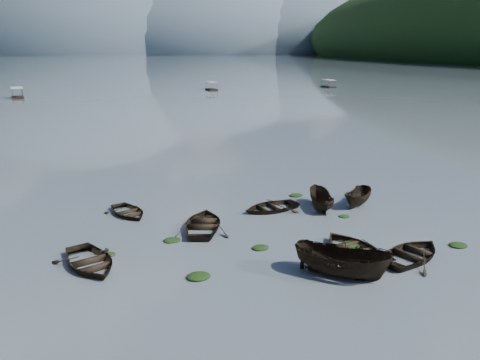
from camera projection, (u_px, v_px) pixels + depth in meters
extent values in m
plane|color=slate|center=(301.00, 280.00, 23.69)|extent=(2400.00, 2400.00, 0.00)
ellipsoid|color=#475666|center=(81.00, 54.00, 844.81)|extent=(520.00, 520.00, 340.00)
ellipsoid|color=#475666|center=(191.00, 53.00, 894.59)|extent=(520.00, 520.00, 260.00)
ellipsoid|color=#475666|center=(279.00, 53.00, 939.39)|extent=(520.00, 520.00, 220.00)
imported|color=black|center=(90.00, 266.00, 25.24)|extent=(4.75, 5.53, 0.97)
imported|color=black|center=(204.00, 228.00, 30.54)|extent=(4.71, 5.68, 1.02)
imported|color=black|center=(341.00, 276.00, 24.11)|extent=(5.07, 4.67, 1.94)
imported|color=black|center=(354.00, 254.00, 26.74)|extent=(4.07, 5.27, 1.01)
imported|color=black|center=(412.00, 258.00, 26.18)|extent=(5.63, 5.03, 0.96)
imported|color=black|center=(358.00, 205.00, 35.04)|extent=(3.76, 3.54, 1.45)
imported|color=black|center=(128.00, 215.00, 33.01)|extent=(4.02, 4.62, 0.80)
imported|color=black|center=(271.00, 210.00, 33.92)|extent=(4.83, 3.92, 0.88)
imported|color=black|center=(320.00, 208.00, 34.34)|extent=(2.23, 4.11, 1.50)
ellipsoid|color=black|center=(199.00, 278.00, 23.99)|extent=(1.26, 1.03, 0.27)
ellipsoid|color=black|center=(261.00, 248.00, 27.45)|extent=(1.03, 0.83, 0.23)
ellipsoid|color=black|center=(352.00, 246.00, 27.81)|extent=(1.35, 1.08, 0.29)
ellipsoid|color=black|center=(344.00, 217.00, 32.57)|extent=(0.79, 0.67, 0.18)
ellipsoid|color=black|center=(458.00, 246.00, 27.80)|extent=(1.14, 0.91, 0.24)
ellipsoid|color=black|center=(108.00, 255.00, 26.56)|extent=(0.91, 0.74, 0.19)
ellipsoid|color=black|center=(172.00, 241.00, 28.52)|extent=(1.04, 0.87, 0.22)
ellipsoid|color=black|center=(296.00, 196.00, 37.13)|extent=(1.11, 0.89, 0.24)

